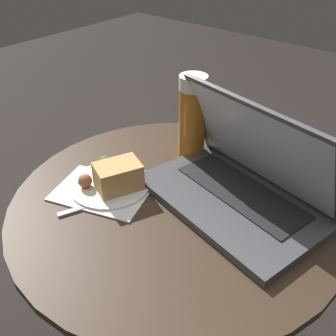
% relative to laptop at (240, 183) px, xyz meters
% --- Properties ---
extents(table, '(0.69, 0.69, 0.56)m').
position_rel_laptop_xyz_m(table, '(-0.10, -0.08, -0.20)').
color(table, '#9E9EA3').
rests_on(table, ground_plane).
extents(napkin, '(0.23, 0.19, 0.00)m').
position_rel_laptop_xyz_m(napkin, '(-0.24, -0.16, -0.04)').
color(napkin, white).
rests_on(napkin, table).
extents(laptop, '(0.41, 0.29, 0.22)m').
position_rel_laptop_xyz_m(laptop, '(0.00, 0.00, 0.00)').
color(laptop, '#47474C').
rests_on(laptop, table).
extents(beer_glass, '(0.06, 0.06, 0.21)m').
position_rel_laptop_xyz_m(beer_glass, '(-0.18, 0.07, 0.06)').
color(beer_glass, '#C6701E').
rests_on(beer_glass, table).
extents(snack_plate, '(0.18, 0.18, 0.07)m').
position_rel_laptop_xyz_m(snack_plate, '(-0.23, -0.14, -0.02)').
color(snack_plate, white).
rests_on(snack_plate, table).
extents(fork, '(0.09, 0.18, 0.00)m').
position_rel_laptop_xyz_m(fork, '(-0.20, -0.17, -0.04)').
color(fork, '#B2B2B7').
rests_on(fork, table).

